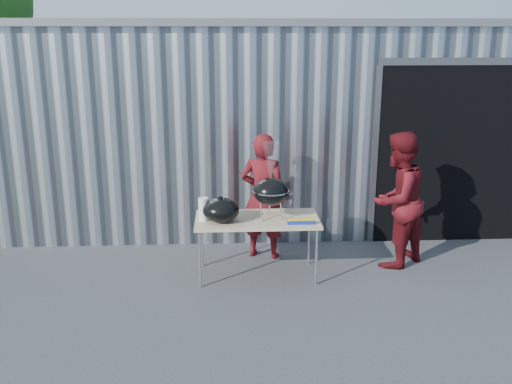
{
  "coord_description": "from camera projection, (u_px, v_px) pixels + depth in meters",
  "views": [
    {
      "loc": [
        0.0,
        -6.0,
        2.94
      ],
      "look_at": [
        0.35,
        0.68,
        1.05
      ],
      "focal_mm": 40.0,
      "sensor_mm": 36.0,
      "label": 1
    }
  ],
  "objects": [
    {
      "name": "ground",
      "position": [
        229.0,
        296.0,
        6.56
      ],
      "size": [
        80.0,
        80.0,
        0.0
      ],
      "primitive_type": "plane",
      "color": "#38383A"
    },
    {
      "name": "foil_box",
      "position": [
        301.0,
        222.0,
        6.7
      ],
      "size": [
        0.32,
        0.06,
        0.06
      ],
      "color": "navy",
      "rests_on": "folding_table"
    },
    {
      "name": "kettle_grill",
      "position": [
        271.0,
        185.0,
        6.81
      ],
      "size": [
        0.44,
        0.44,
        0.94
      ],
      "color": "black",
      "rests_on": "folding_table"
    },
    {
      "name": "person_cook",
      "position": [
        263.0,
        196.0,
        7.52
      ],
      "size": [
        0.7,
        0.56,
        1.68
      ],
      "primitive_type": "imported",
      "rotation": [
        0.0,
        0.0,
        2.85
      ],
      "color": "#590F14",
      "rests_on": "ground"
    },
    {
      "name": "grill_lid",
      "position": [
        221.0,
        210.0,
        6.77
      ],
      "size": [
        0.44,
        0.44,
        0.32
      ],
      "color": "black",
      "rests_on": "folding_table"
    },
    {
      "name": "white_tub",
      "position": [
        212.0,
        210.0,
        7.08
      ],
      "size": [
        0.2,
        0.15,
        0.1
      ],
      "primitive_type": "cube",
      "color": "white",
      "rests_on": "folding_table"
    },
    {
      "name": "folding_table",
      "position": [
        257.0,
        221.0,
        6.94
      ],
      "size": [
        1.5,
        0.75,
        0.75
      ],
      "color": "tan",
      "rests_on": "ground"
    },
    {
      "name": "paper_towels",
      "position": [
        204.0,
        209.0,
        6.81
      ],
      "size": [
        0.12,
        0.12,
        0.28
      ],
      "primitive_type": "cylinder",
      "color": "white",
      "rests_on": "folding_table"
    },
    {
      "name": "building",
      "position": [
        275.0,
        109.0,
        10.6
      ],
      "size": [
        8.2,
        6.2,
        3.1
      ],
      "color": "#B8BDC5",
      "rests_on": "ground"
    },
    {
      "name": "person_bystander",
      "position": [
        397.0,
        200.0,
        7.24
      ],
      "size": [
        1.08,
        1.05,
        1.75
      ],
      "primitive_type": "imported",
      "rotation": [
        0.0,
        0.0,
        3.82
      ],
      "color": "#590F14",
      "rests_on": "ground"
    }
  ]
}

